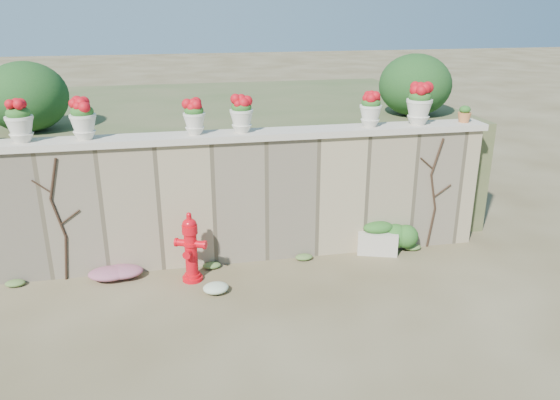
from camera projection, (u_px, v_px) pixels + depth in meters
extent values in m
plane|color=brown|center=(258.00, 315.00, 7.33)|extent=(80.00, 80.00, 0.00)
cube|color=#988765|center=(239.00, 200.00, 8.65)|extent=(8.00, 0.40, 2.00)
cube|color=beige|center=(237.00, 136.00, 8.29)|extent=(8.10, 0.52, 0.10)
cube|color=#384C23|center=(220.00, 150.00, 11.59)|extent=(9.00, 6.00, 2.00)
ellipsoid|color=#143814|center=(26.00, 97.00, 8.62)|extent=(1.30, 1.30, 1.10)
ellipsoid|color=#143814|center=(415.00, 85.00, 9.86)|extent=(1.30, 1.30, 1.10)
cylinder|color=black|center=(66.00, 258.00, 8.17)|extent=(0.12, 0.04, 0.70)
cylinder|color=black|center=(58.00, 218.00, 7.94)|extent=(0.17, 0.04, 0.61)
cylinder|color=black|center=(53.00, 179.00, 7.74)|extent=(0.18, 0.04, 0.61)
cylinder|color=black|center=(70.00, 217.00, 7.97)|extent=(0.30, 0.02, 0.22)
cylinder|color=black|center=(41.00, 186.00, 7.74)|extent=(0.25, 0.02, 0.21)
cylinder|color=black|center=(431.00, 228.00, 9.27)|extent=(0.12, 0.04, 0.70)
cylinder|color=black|center=(433.00, 192.00, 9.05)|extent=(0.17, 0.04, 0.61)
cylinder|color=black|center=(437.00, 157.00, 8.84)|extent=(0.18, 0.04, 0.61)
cylinder|color=black|center=(442.00, 191.00, 9.08)|extent=(0.30, 0.02, 0.22)
cylinder|color=black|center=(427.00, 163.00, 8.84)|extent=(0.25, 0.02, 0.21)
cylinder|color=red|center=(193.00, 278.00, 8.26)|extent=(0.31, 0.31, 0.05)
cylinder|color=red|center=(191.00, 254.00, 8.11)|extent=(0.19, 0.19, 0.68)
cylinder|color=red|center=(191.00, 244.00, 8.06)|extent=(0.23, 0.23, 0.04)
cylinder|color=red|center=(190.00, 229.00, 7.98)|extent=(0.23, 0.23, 0.13)
ellipsoid|color=red|center=(189.00, 222.00, 7.94)|extent=(0.21, 0.21, 0.15)
cylinder|color=red|center=(189.00, 217.00, 7.91)|extent=(0.08, 0.08, 0.11)
cylinder|color=red|center=(181.00, 243.00, 8.09)|extent=(0.18, 0.16, 0.11)
cylinder|color=red|center=(200.00, 244.00, 8.03)|extent=(0.18, 0.16, 0.11)
cylinder|color=red|center=(188.00, 254.00, 7.99)|extent=(0.13, 0.14, 0.10)
cube|color=beige|center=(377.00, 242.00, 9.12)|extent=(0.74, 0.57, 0.38)
ellipsoid|color=#1E5119|center=(378.00, 227.00, 9.03)|extent=(0.57, 0.45, 0.20)
ellipsoid|color=#1E5119|center=(399.00, 235.00, 9.09)|extent=(0.64, 0.58, 0.61)
ellipsoid|color=#D12990|center=(120.00, 273.00, 8.20)|extent=(0.96, 0.64, 0.26)
ellipsoid|color=white|center=(209.00, 288.00, 7.84)|extent=(0.50, 0.40, 0.18)
ellipsoid|color=#1E5119|center=(18.00, 113.00, 7.56)|extent=(0.33, 0.33, 0.20)
ellipsoid|color=#BA0B14|center=(17.00, 107.00, 7.53)|extent=(0.29, 0.29, 0.21)
ellipsoid|color=#1E5119|center=(82.00, 112.00, 7.72)|extent=(0.32, 0.32, 0.19)
ellipsoid|color=#BA0B14|center=(81.00, 106.00, 7.69)|extent=(0.28, 0.28, 0.20)
ellipsoid|color=#1E5119|center=(194.00, 111.00, 8.03)|extent=(0.28, 0.28, 0.17)
ellipsoid|color=#BA0B14|center=(194.00, 106.00, 8.01)|extent=(0.25, 0.25, 0.18)
ellipsoid|color=#1E5119|center=(241.00, 107.00, 8.15)|extent=(0.31, 0.31, 0.18)
ellipsoid|color=#BA0B14|center=(241.00, 102.00, 8.13)|extent=(0.27, 0.27, 0.19)
ellipsoid|color=#1E5119|center=(371.00, 103.00, 8.54)|extent=(0.30, 0.30, 0.18)
ellipsoid|color=#BA0B14|center=(371.00, 98.00, 8.51)|extent=(0.26, 0.26, 0.19)
ellipsoid|color=#1E5119|center=(420.00, 96.00, 8.67)|extent=(0.36, 0.36, 0.21)
ellipsoid|color=#BA0B14|center=(420.00, 91.00, 8.64)|extent=(0.31, 0.31, 0.22)
ellipsoid|color=#1E5119|center=(465.00, 110.00, 8.90)|extent=(0.18, 0.18, 0.13)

